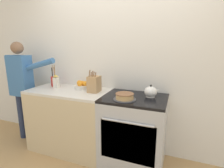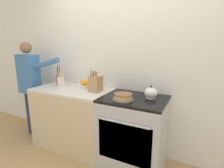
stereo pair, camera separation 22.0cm
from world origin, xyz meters
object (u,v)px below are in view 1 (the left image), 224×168
layer_cake (125,97)px  fruit_bowl (82,85)px  milk_carton (56,82)px  stove_range (134,131)px  tea_kettle (151,92)px  person_baker (22,84)px  knife_block (94,84)px  utensil_crock (54,81)px

layer_cake → fruit_bowl: bearing=159.0°
milk_carton → stove_range: bearing=-2.0°
stove_range → tea_kettle: (0.18, 0.08, 0.52)m
fruit_bowl → person_baker: (-0.99, -0.18, -0.02)m
person_baker → stove_range: bearing=-11.2°
layer_cake → milk_carton: size_ratio=1.33×
knife_block → layer_cake: bearing=-20.1°
layer_cake → utensil_crock: utensil_crock is taller
milk_carton → person_baker: (-0.61, -0.08, -0.06)m
fruit_bowl → milk_carton: size_ratio=1.14×
knife_block → fruit_bowl: knife_block is taller
knife_block → fruit_bowl: size_ratio=1.33×
tea_kettle → fruit_bowl: size_ratio=0.84×
milk_carton → tea_kettle: bearing=1.7°
knife_block → utensil_crock: (-0.73, 0.07, -0.02)m
layer_cake → milk_carton: bearing=171.0°
stove_range → knife_block: 0.81m
layer_cake → person_baker: 1.73m
stove_range → utensil_crock: bearing=174.9°
stove_range → knife_block: (-0.58, 0.04, 0.57)m
tea_kettle → person_baker: (-2.00, -0.12, -0.03)m
knife_block → utensil_crock: bearing=174.2°
stove_range → fruit_bowl: 0.98m
stove_range → milk_carton: (-1.21, 0.04, 0.55)m
stove_range → person_baker: size_ratio=0.58×
stove_range → layer_cake: bearing=-122.7°
fruit_bowl → milk_carton: (-0.38, -0.11, 0.05)m
tea_kettle → knife_block: knife_block is taller
layer_cake → person_baker: (-1.73, 0.10, -0.00)m
tea_kettle → fruit_bowl: 1.01m
utensil_crock → fruit_bowl: 0.48m
knife_block → utensil_crock: 0.74m
milk_carton → layer_cake: bearing=-9.0°
stove_range → fruit_bowl: bearing=169.8°
stove_range → utensil_crock: utensil_crock is taller
layer_cake → knife_block: size_ratio=0.87×
knife_block → milk_carton: 0.63m
utensil_crock → fruit_bowl: (0.48, 0.03, -0.04)m
utensil_crock → person_baker: 0.53m
knife_block → milk_carton: bearing=-179.9°
fruit_bowl → person_baker: 1.00m
person_baker → milk_carton: bearing=-5.1°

